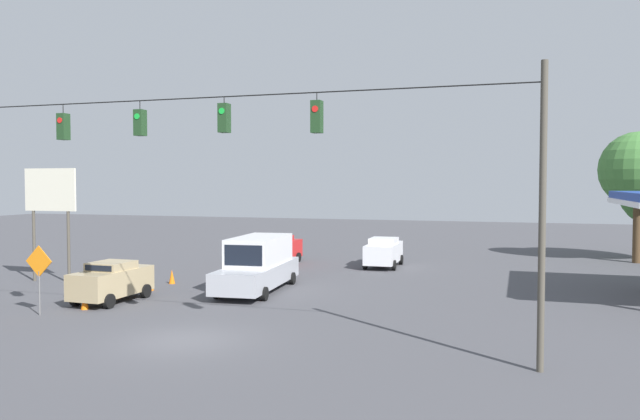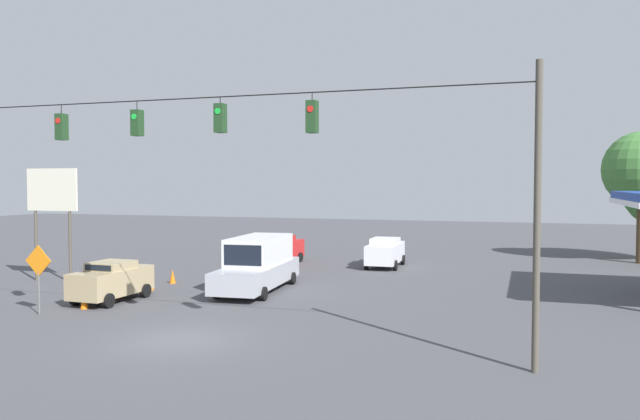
{
  "view_description": "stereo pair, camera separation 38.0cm",
  "coord_description": "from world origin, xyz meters",
  "px_view_note": "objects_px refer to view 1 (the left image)",
  "views": [
    {
      "loc": [
        -10.89,
        18.6,
        5.37
      ],
      "look_at": [
        -1.12,
        -11.74,
        3.98
      ],
      "focal_mm": 35.0,
      "sensor_mm": 36.0,
      "label": 1
    },
    {
      "loc": [
        -11.25,
        18.49,
        5.37
      ],
      "look_at": [
        -1.12,
        -11.74,
        3.98
      ],
      "focal_mm": 35.0,
      "sensor_mm": 36.0,
      "label": 2
    }
  ],
  "objects_px": {
    "traffic_cone_second": "(117,291)",
    "roadside_billboard": "(50,200)",
    "traffic_cone_third": "(150,283)",
    "traffic_cone_fourth": "(172,277)",
    "traffic_cone_nearest": "(85,301)",
    "tree_horizon_left": "(639,170)",
    "overhead_signal_span": "(183,174)",
    "sedan_red_withflow_far": "(277,249)",
    "box_truck_silver_withflow_mid": "(258,264)",
    "sedan_tan_parked_shoulder": "(112,281)",
    "work_zone_sign": "(39,267)",
    "sedan_white_oncoming_deep": "(384,252)"
  },
  "relations": [
    {
      "from": "overhead_signal_span",
      "to": "traffic_cone_fourth",
      "type": "relative_size",
      "value": 30.92
    },
    {
      "from": "overhead_signal_span",
      "to": "work_zone_sign",
      "type": "xyz_separation_m",
      "value": [
        7.65,
        -1.77,
        -3.67
      ]
    },
    {
      "from": "overhead_signal_span",
      "to": "work_zone_sign",
      "type": "bearing_deg",
      "value": -13.04
    },
    {
      "from": "traffic_cone_fourth",
      "to": "sedan_white_oncoming_deep",
      "type": "bearing_deg",
      "value": -133.23
    },
    {
      "from": "sedan_white_oncoming_deep",
      "to": "roadside_billboard",
      "type": "distance_m",
      "value": 19.9
    },
    {
      "from": "traffic_cone_fourth",
      "to": "traffic_cone_second",
      "type": "bearing_deg",
      "value": 88.39
    },
    {
      "from": "traffic_cone_fourth",
      "to": "roadside_billboard",
      "type": "bearing_deg",
      "value": 13.06
    },
    {
      "from": "sedan_tan_parked_shoulder",
      "to": "tree_horizon_left",
      "type": "xyz_separation_m",
      "value": [
        -25.03,
        -22.47,
        5.26
      ]
    },
    {
      "from": "overhead_signal_span",
      "to": "traffic_cone_third",
      "type": "xyz_separation_m",
      "value": [
        6.68,
        -8.22,
        -5.28
      ]
    },
    {
      "from": "tree_horizon_left",
      "to": "roadside_billboard",
      "type": "bearing_deg",
      "value": 30.56
    },
    {
      "from": "sedan_tan_parked_shoulder",
      "to": "sedan_white_oncoming_deep",
      "type": "distance_m",
      "value": 17.85
    },
    {
      "from": "box_truck_silver_withflow_mid",
      "to": "overhead_signal_span",
      "type": "bearing_deg",
      "value": 98.95
    },
    {
      "from": "sedan_white_oncoming_deep",
      "to": "traffic_cone_second",
      "type": "height_order",
      "value": "sedan_white_oncoming_deep"
    },
    {
      "from": "work_zone_sign",
      "to": "tree_horizon_left",
      "type": "bearing_deg",
      "value": -135.21
    },
    {
      "from": "traffic_cone_second",
      "to": "tree_horizon_left",
      "type": "bearing_deg",
      "value": -139.28
    },
    {
      "from": "sedan_tan_parked_shoulder",
      "to": "work_zone_sign",
      "type": "relative_size",
      "value": 1.45
    },
    {
      "from": "overhead_signal_span",
      "to": "roadside_billboard",
      "type": "height_order",
      "value": "overhead_signal_span"
    },
    {
      "from": "overhead_signal_span",
      "to": "tree_horizon_left",
      "type": "height_order",
      "value": "tree_horizon_left"
    },
    {
      "from": "sedan_tan_parked_shoulder",
      "to": "tree_horizon_left",
      "type": "relative_size",
      "value": 0.47
    },
    {
      "from": "traffic_cone_second",
      "to": "work_zone_sign",
      "type": "bearing_deg",
      "value": 79.76
    },
    {
      "from": "traffic_cone_third",
      "to": "traffic_cone_fourth",
      "type": "distance_m",
      "value": 2.2
    },
    {
      "from": "traffic_cone_third",
      "to": "tree_horizon_left",
      "type": "xyz_separation_m",
      "value": [
        -25.04,
        -19.37,
        5.84
      ]
    },
    {
      "from": "traffic_cone_nearest",
      "to": "tree_horizon_left",
      "type": "height_order",
      "value": "tree_horizon_left"
    },
    {
      "from": "sedan_red_withflow_far",
      "to": "roadside_billboard",
      "type": "bearing_deg",
      "value": 51.18
    },
    {
      "from": "traffic_cone_nearest",
      "to": "traffic_cone_second",
      "type": "relative_size",
      "value": 1.0
    },
    {
      "from": "overhead_signal_span",
      "to": "tree_horizon_left",
      "type": "bearing_deg",
      "value": -123.64
    },
    {
      "from": "box_truck_silver_withflow_mid",
      "to": "tree_horizon_left",
      "type": "height_order",
      "value": "tree_horizon_left"
    },
    {
      "from": "sedan_tan_parked_shoulder",
      "to": "roadside_billboard",
      "type": "distance_m",
      "value": 8.39
    },
    {
      "from": "sedan_white_oncoming_deep",
      "to": "traffic_cone_third",
      "type": "distance_m",
      "value": 15.3
    },
    {
      "from": "box_truck_silver_withflow_mid",
      "to": "traffic_cone_fourth",
      "type": "xyz_separation_m",
      "value": [
        5.24,
        -0.55,
        -0.96
      ]
    },
    {
      "from": "traffic_cone_third",
      "to": "traffic_cone_nearest",
      "type": "bearing_deg",
      "value": 89.75
    },
    {
      "from": "traffic_cone_second",
      "to": "sedan_tan_parked_shoulder",
      "type": "bearing_deg",
      "value": 109.43
    },
    {
      "from": "roadside_billboard",
      "to": "box_truck_silver_withflow_mid",
      "type": "bearing_deg",
      "value": -175.32
    },
    {
      "from": "sedan_red_withflow_far",
      "to": "box_truck_silver_withflow_mid",
      "type": "bearing_deg",
      "value": 106.6
    },
    {
      "from": "sedan_red_withflow_far",
      "to": "traffic_cone_nearest",
      "type": "bearing_deg",
      "value": 82.44
    },
    {
      "from": "sedan_white_oncoming_deep",
      "to": "traffic_cone_nearest",
      "type": "height_order",
      "value": "sedan_white_oncoming_deep"
    },
    {
      "from": "traffic_cone_second",
      "to": "roadside_billboard",
      "type": "height_order",
      "value": "roadside_billboard"
    },
    {
      "from": "traffic_cone_third",
      "to": "box_truck_silver_withflow_mid",
      "type": "bearing_deg",
      "value": -162.23
    },
    {
      "from": "overhead_signal_span",
      "to": "traffic_cone_fourth",
      "type": "distance_m",
      "value": 13.51
    },
    {
      "from": "traffic_cone_nearest",
      "to": "sedan_red_withflow_far",
      "type": "bearing_deg",
      "value": -97.56
    },
    {
      "from": "traffic_cone_nearest",
      "to": "tree_horizon_left",
      "type": "relative_size",
      "value": 0.09
    },
    {
      "from": "overhead_signal_span",
      "to": "sedan_tan_parked_shoulder",
      "type": "relative_size",
      "value": 5.63
    },
    {
      "from": "box_truck_silver_withflow_mid",
      "to": "traffic_cone_fourth",
      "type": "distance_m",
      "value": 5.35
    },
    {
      "from": "sedan_red_withflow_far",
      "to": "traffic_cone_fourth",
      "type": "relative_size",
      "value": 5.83
    },
    {
      "from": "box_truck_silver_withflow_mid",
      "to": "traffic_cone_third",
      "type": "bearing_deg",
      "value": 17.77
    },
    {
      "from": "traffic_cone_third",
      "to": "work_zone_sign",
      "type": "relative_size",
      "value": 0.26
    },
    {
      "from": "box_truck_silver_withflow_mid",
      "to": "sedan_tan_parked_shoulder",
      "type": "distance_m",
      "value": 6.99
    },
    {
      "from": "box_truck_silver_withflow_mid",
      "to": "traffic_cone_second",
      "type": "bearing_deg",
      "value": 36.92
    },
    {
      "from": "tree_horizon_left",
      "to": "box_truck_silver_withflow_mid",
      "type": "bearing_deg",
      "value": 41.68
    },
    {
      "from": "overhead_signal_span",
      "to": "sedan_tan_parked_shoulder",
      "type": "height_order",
      "value": "overhead_signal_span"
    }
  ]
}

